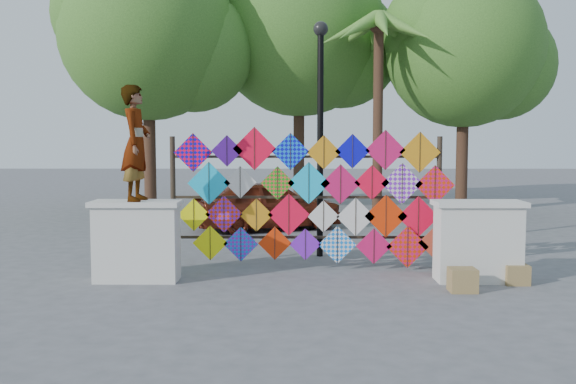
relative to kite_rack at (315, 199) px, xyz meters
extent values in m
plane|color=slate|center=(-0.16, -0.73, -1.22)|extent=(80.00, 80.00, 0.00)
cube|color=silver|center=(-2.86, -0.93, -0.62)|extent=(1.30, 0.55, 1.20)
cube|color=silver|center=(-2.86, -0.93, 0.02)|extent=(1.40, 0.65, 0.08)
cube|color=silver|center=(2.54, -0.93, -0.62)|extent=(1.30, 0.55, 1.20)
cube|color=silver|center=(2.54, -0.93, 0.02)|extent=(1.40, 0.65, 0.08)
cylinder|color=#2C2218|center=(-2.46, 0.07, -0.07)|extent=(0.09, 0.09, 2.30)
cylinder|color=#2C2218|center=(2.14, 0.07, -0.07)|extent=(0.09, 0.09, 2.30)
cube|color=#2C2218|center=(-0.16, 0.07, -0.67)|extent=(4.60, 0.04, 0.04)
cube|color=#2C2218|center=(-0.16, 0.07, 0.03)|extent=(4.60, 0.04, 0.04)
cube|color=#2C2218|center=(-0.16, 0.07, 0.73)|extent=(4.60, 0.04, 0.04)
cube|color=#F70A2E|center=(-2.10, 0.01, 0.80)|extent=(0.67, 0.01, 0.67)
cube|color=#2C2218|center=(-2.10, 0.00, 0.80)|extent=(0.01, 0.01, 0.65)
cube|color=#731BCA|center=(-1.52, 0.01, 0.83)|extent=(0.54, 0.01, 0.54)
cube|color=#2C2218|center=(-1.52, 0.00, 0.83)|extent=(0.01, 0.01, 0.53)
cube|color=#F70A2E|center=(-1.05, 0.01, 0.87)|extent=(0.74, 0.01, 0.74)
cube|color=#2C2218|center=(-1.05, 0.00, 0.87)|extent=(0.01, 0.01, 0.73)
cube|color=#0A08C5|center=(-0.43, 0.01, 0.82)|extent=(0.64, 0.01, 0.64)
cube|color=#2C2218|center=(-0.43, 0.00, 0.82)|extent=(0.01, 0.01, 0.63)
cube|color=orange|center=(0.14, 0.01, 0.80)|extent=(0.59, 0.01, 0.59)
cube|color=#2C2218|center=(0.14, 0.00, 0.80)|extent=(0.01, 0.01, 0.58)
cube|color=#0A08C5|center=(0.63, 0.01, 0.82)|extent=(0.60, 0.01, 0.60)
cube|color=#2C2218|center=(0.63, 0.00, 0.82)|extent=(0.01, 0.01, 0.58)
cube|color=#C91353|center=(1.20, 0.01, 0.84)|extent=(0.69, 0.01, 0.69)
cube|color=#2C2218|center=(1.20, 0.00, 0.84)|extent=(0.01, 0.01, 0.68)
cube|color=orange|center=(1.79, 0.01, 0.80)|extent=(0.71, 0.01, 0.71)
cube|color=#2C2218|center=(1.79, 0.00, 0.80)|extent=(0.01, 0.01, 0.69)
cube|color=#0EB7EA|center=(-1.82, -0.03, 0.27)|extent=(0.74, 0.01, 0.74)
cube|color=#2C2218|center=(-1.82, -0.04, 0.27)|extent=(0.01, 0.01, 0.72)
cube|color=silver|center=(-1.29, -0.03, 0.29)|extent=(0.56, 0.01, 0.56)
cube|color=#2C2218|center=(-1.29, -0.04, 0.29)|extent=(0.01, 0.01, 0.55)
cube|color=#C7442B|center=(-0.65, -0.03, 0.28)|extent=(0.58, 0.01, 0.58)
cube|color=#2C2218|center=(-0.65, -0.04, 0.28)|extent=(0.01, 0.01, 0.57)
cube|color=#0EB7EA|center=(-0.11, -0.03, 0.28)|extent=(0.73, 0.01, 0.73)
cube|color=#2C2218|center=(-0.11, -0.04, 0.28)|extent=(0.01, 0.01, 0.71)
cube|color=#C91353|center=(0.43, -0.03, 0.26)|extent=(0.69, 0.01, 0.69)
cube|color=#2C2218|center=(0.43, -0.04, 0.26)|extent=(0.01, 0.01, 0.67)
cube|color=#F70A2E|center=(0.97, -0.03, 0.29)|extent=(0.60, 0.01, 0.60)
cube|color=#2C2218|center=(0.97, -0.04, 0.29)|extent=(0.01, 0.01, 0.59)
cube|color=silver|center=(1.48, -0.03, 0.27)|extent=(0.71, 0.01, 0.71)
cube|color=#2C2218|center=(1.48, -0.04, 0.27)|extent=(0.01, 0.01, 0.70)
cube|color=red|center=(2.04, -0.03, 0.24)|extent=(0.69, 0.01, 0.69)
cube|color=#2C2218|center=(2.04, -0.04, 0.24)|extent=(0.01, 0.01, 0.67)
cube|color=#FFFD0A|center=(-2.09, -0.07, -0.27)|extent=(0.56, 0.01, 0.56)
cube|color=#2C2218|center=(-2.09, -0.08, -0.27)|extent=(0.01, 0.01, 0.55)
cube|color=red|center=(-1.57, -0.07, -0.25)|extent=(0.64, 0.01, 0.64)
cube|color=#2C2218|center=(-1.57, -0.08, -0.25)|extent=(0.01, 0.01, 0.63)
cube|color=orange|center=(-1.01, -0.07, -0.27)|extent=(0.57, 0.01, 0.57)
cube|color=#2C2218|center=(-1.01, -0.08, -0.27)|extent=(0.01, 0.01, 0.56)
cube|color=#F70A2E|center=(-0.46, -0.07, -0.26)|extent=(0.72, 0.01, 0.72)
cube|color=#2C2218|center=(-0.46, -0.08, -0.26)|extent=(0.01, 0.01, 0.71)
cube|color=silver|center=(0.14, -0.07, -0.29)|extent=(0.55, 0.01, 0.55)
cube|color=#2C2218|center=(0.14, -0.08, -0.29)|extent=(0.01, 0.01, 0.54)
cube|color=silver|center=(0.69, -0.07, -0.30)|extent=(0.66, 0.01, 0.66)
cube|color=#2C2218|center=(0.69, -0.08, -0.30)|extent=(0.01, 0.01, 0.65)
cube|color=red|center=(1.21, -0.07, -0.29)|extent=(0.74, 0.01, 0.74)
cube|color=#2C2218|center=(1.21, -0.08, -0.29)|extent=(0.01, 0.01, 0.72)
cube|color=#F70A2E|center=(1.76, -0.07, -0.30)|extent=(0.71, 0.01, 0.71)
cube|color=#2C2218|center=(1.76, -0.08, -0.30)|extent=(0.01, 0.01, 0.70)
cube|color=#FFFD0A|center=(-1.80, -0.11, -0.75)|extent=(0.60, 0.01, 0.60)
cube|color=#2C2218|center=(-1.80, -0.12, -0.75)|extent=(0.01, 0.01, 0.59)
cube|color=#731BCA|center=(-1.28, -0.11, -0.77)|extent=(0.60, 0.01, 0.60)
cube|color=#2C2218|center=(-1.28, -0.12, -0.77)|extent=(0.01, 0.01, 0.59)
cube|color=red|center=(-0.70, -0.11, -0.75)|extent=(0.58, 0.01, 0.58)
cube|color=#2C2218|center=(-0.70, -0.12, -0.75)|extent=(0.01, 0.01, 0.57)
cube|color=#731BCA|center=(-0.17, -0.11, -0.77)|extent=(0.55, 0.01, 0.55)
cube|color=#2C2218|center=(-0.17, -0.12, -0.77)|extent=(0.01, 0.01, 0.54)
cube|color=blue|center=(0.38, -0.11, -0.78)|extent=(0.66, 0.01, 0.66)
cube|color=#2C2218|center=(0.38, -0.12, -0.78)|extent=(0.01, 0.01, 0.65)
cube|color=#C91353|center=(1.00, -0.11, -0.80)|extent=(0.62, 0.01, 0.62)
cube|color=#2C2218|center=(1.00, -0.12, -0.80)|extent=(0.01, 0.01, 0.61)
cube|color=#C91353|center=(1.58, -0.11, -0.81)|extent=(0.73, 0.01, 0.73)
cube|color=#2C2218|center=(1.58, -0.12, -0.81)|extent=(0.01, 0.01, 0.72)
cube|color=#C7442B|center=(2.13, -0.11, -0.74)|extent=(0.75, 0.01, 0.75)
cube|color=#2C2218|center=(2.13, -0.12, -0.74)|extent=(0.01, 0.01, 0.74)
cylinder|color=#492E1F|center=(-4.66, 8.27, 0.70)|extent=(0.36, 0.36, 3.85)
sphere|color=#2F5A1C|center=(-4.66, 8.27, 4.19)|extent=(5.20, 5.20, 5.20)
sphere|color=#2F5A1C|center=(-3.36, 8.57, 3.67)|extent=(3.64, 3.64, 3.64)
sphere|color=#2F5A1C|center=(-5.70, 8.07, 4.71)|extent=(3.38, 3.38, 3.38)
cylinder|color=#492E1F|center=(-0.16, 10.27, 0.84)|extent=(0.36, 0.36, 4.12)
sphere|color=#2F5A1C|center=(-0.16, 10.27, 4.58)|extent=(5.60, 5.60, 5.60)
sphere|color=#2F5A1C|center=(1.24, 10.57, 4.02)|extent=(3.92, 3.92, 3.92)
sphere|color=#2F5A1C|center=(-1.28, 10.07, 5.14)|extent=(3.64, 3.64, 3.64)
cylinder|color=#492E1F|center=(4.84, 8.77, 0.56)|extent=(0.36, 0.36, 3.58)
sphere|color=#2F5A1C|center=(4.84, 8.77, 3.79)|extent=(4.80, 4.80, 4.80)
sphere|color=#2F5A1C|center=(6.04, 9.07, 3.31)|extent=(3.36, 3.36, 3.36)
sphere|color=#2F5A1C|center=(3.88, 8.57, 4.27)|extent=(3.12, 3.12, 3.12)
cylinder|color=#492E1F|center=(2.04, 7.27, 1.53)|extent=(0.28, 0.28, 5.50)
sphere|color=#492E1F|center=(2.04, 7.27, 4.28)|extent=(0.60, 0.60, 0.60)
cone|color=#437A28|center=(2.94, 7.27, 4.03)|extent=(1.82, 0.44, 1.16)
cone|color=#437A28|center=(2.67, 7.91, 4.03)|extent=(1.60, 1.60, 1.16)
cone|color=#437A28|center=(2.04, 8.17, 4.03)|extent=(0.44, 1.82, 1.16)
cone|color=#437A28|center=(1.40, 7.91, 4.03)|extent=(1.60, 1.60, 1.16)
cone|color=#437A28|center=(1.14, 7.27, 4.03)|extent=(1.82, 0.44, 1.16)
cone|color=#437A28|center=(1.40, 6.64, 4.03)|extent=(1.60, 1.60, 1.16)
cone|color=#437A28|center=(2.04, 6.37, 4.03)|extent=(0.44, 1.82, 1.16)
cone|color=#437A28|center=(2.67, 6.64, 4.03)|extent=(1.60, 1.60, 1.16)
imported|color=#99999E|center=(-2.85, -0.93, 0.96)|extent=(0.47, 0.68, 1.81)
imported|color=#5B1E0F|center=(-0.99, 4.92, -0.59)|extent=(3.99, 2.76, 1.26)
cylinder|color=black|center=(0.14, 1.27, 0.88)|extent=(0.12, 0.12, 4.20)
sphere|color=black|center=(0.14, 1.27, 3.10)|extent=(0.28, 0.28, 0.28)
cube|color=olive|center=(2.12, -1.63, -1.05)|extent=(0.39, 0.35, 0.35)
cube|color=olive|center=(3.08, -1.13, -1.07)|extent=(0.37, 0.34, 0.31)
camera|label=1|loc=(-0.42, -10.97, 1.01)|focal=40.00mm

